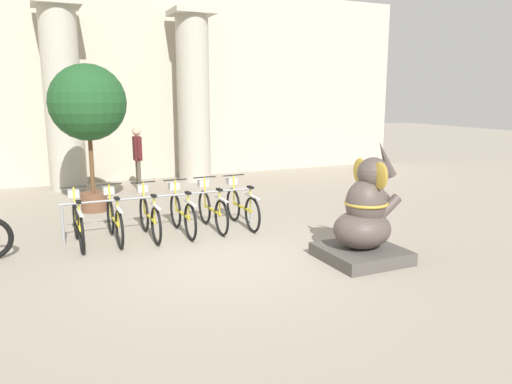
# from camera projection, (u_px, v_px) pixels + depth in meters

# --- Properties ---
(ground_plane) EXTENTS (60.00, 60.00, 0.00)m
(ground_plane) POSITION_uv_depth(u_px,v_px,m) (228.00, 259.00, 8.30)
(ground_plane) COLOR gray
(building_facade) EXTENTS (20.00, 0.20, 6.00)m
(building_facade) POSITION_uv_depth(u_px,v_px,m) (125.00, 84.00, 15.38)
(building_facade) COLOR #BCB29E
(building_facade) RESTS_ON ground_plane
(column_left) EXTENTS (1.25, 1.25, 5.16)m
(column_left) POSITION_uv_depth(u_px,v_px,m) (63.00, 96.00, 13.79)
(column_left) COLOR #ADA899
(column_left) RESTS_ON ground_plane
(column_right) EXTENTS (1.25, 1.25, 5.16)m
(column_right) POSITION_uv_depth(u_px,v_px,m) (193.00, 96.00, 15.33)
(column_right) COLOR #ADA899
(column_right) RESTS_ON ground_plane
(bike_rack) EXTENTS (3.81, 0.05, 0.77)m
(bike_rack) POSITION_uv_depth(u_px,v_px,m) (164.00, 203.00, 9.69)
(bike_rack) COLOR gray
(bike_rack) RESTS_ON ground_plane
(bicycle_0) EXTENTS (0.48, 1.72, 1.01)m
(bicycle_0) POSITION_uv_depth(u_px,v_px,m) (78.00, 223.00, 8.96)
(bicycle_0) COLOR black
(bicycle_0) RESTS_ON ground_plane
(bicycle_1) EXTENTS (0.48, 1.72, 1.01)m
(bicycle_1) POSITION_uv_depth(u_px,v_px,m) (114.00, 219.00, 9.24)
(bicycle_1) COLOR black
(bicycle_1) RESTS_ON ground_plane
(bicycle_2) EXTENTS (0.48, 1.72, 1.01)m
(bicycle_2) POSITION_uv_depth(u_px,v_px,m) (149.00, 216.00, 9.46)
(bicycle_2) COLOR black
(bicycle_2) RESTS_ON ground_plane
(bicycle_3) EXTENTS (0.48, 1.72, 1.01)m
(bicycle_3) POSITION_uv_depth(u_px,v_px,m) (182.00, 213.00, 9.73)
(bicycle_3) COLOR black
(bicycle_3) RESTS_ON ground_plane
(bicycle_4) EXTENTS (0.48, 1.72, 1.01)m
(bicycle_4) POSITION_uv_depth(u_px,v_px,m) (212.00, 209.00, 10.04)
(bicycle_4) COLOR black
(bicycle_4) RESTS_ON ground_plane
(bicycle_5) EXTENTS (0.48, 1.72, 1.01)m
(bicycle_5) POSITION_uv_depth(u_px,v_px,m) (242.00, 206.00, 10.29)
(bicycle_5) COLOR black
(bicycle_5) RESTS_ON ground_plane
(elephant_statue) EXTENTS (1.26, 1.26, 1.99)m
(elephant_statue) POSITION_uv_depth(u_px,v_px,m) (365.00, 220.00, 8.13)
(elephant_statue) COLOR #4C4742
(elephant_statue) RESTS_ON ground_plane
(person_pedestrian) EXTENTS (0.24, 0.47, 1.79)m
(person_pedestrian) POSITION_uv_depth(u_px,v_px,m) (137.00, 153.00, 13.85)
(person_pedestrian) COLOR brown
(person_pedestrian) RESTS_ON ground_plane
(potted_tree) EXTENTS (1.72, 1.72, 3.36)m
(potted_tree) POSITION_uv_depth(u_px,v_px,m) (88.00, 106.00, 11.19)
(potted_tree) COLOR brown
(potted_tree) RESTS_ON ground_plane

